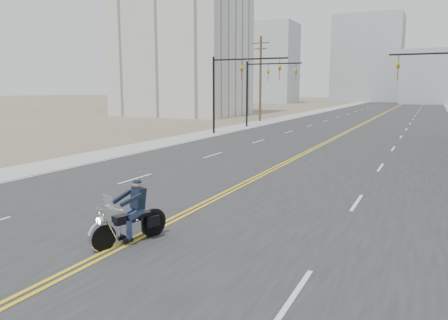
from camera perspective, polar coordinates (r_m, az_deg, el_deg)
road at (r=74.67m, az=19.91°, el=5.62°), size 20.00×200.00×0.01m
sidewalk_left at (r=76.65m, az=11.29°, el=6.08°), size 3.00×200.00×0.01m
traffic_mast_left at (r=39.69m, az=1.28°, el=10.46°), size 7.10×0.26×7.00m
traffic_mast_far at (r=47.21m, az=4.95°, el=10.18°), size 6.10×0.26×7.00m
utility_pole_left at (r=55.84m, az=4.78°, el=10.68°), size 2.20×0.30×10.50m
apartment_block at (r=69.76m, az=-5.56°, el=18.26°), size 18.00×14.00×30.00m
haze_bldg_a at (r=126.66m, az=6.06°, el=12.43°), size 14.00×12.00×22.00m
haze_bldg_b at (r=129.23m, az=26.17°, el=9.70°), size 18.00×14.00×14.00m
haze_bldg_d at (r=145.75m, az=18.24°, el=12.40°), size 20.00×15.00×26.00m
haze_bldg_f at (r=145.96m, az=2.38°, el=10.89°), size 12.00×12.00×16.00m
motorcyclist at (r=12.18m, az=-12.35°, el=-6.70°), size 1.64×2.43×1.74m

